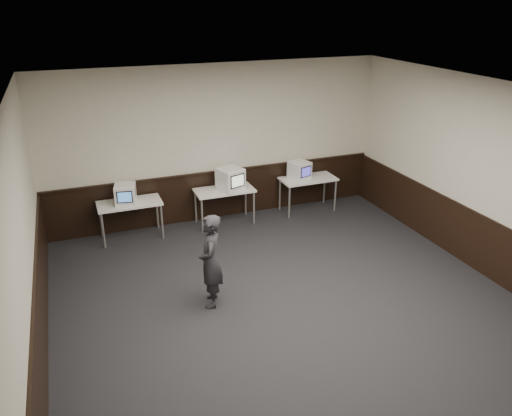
{
  "coord_description": "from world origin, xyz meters",
  "views": [
    {
      "loc": [
        -2.8,
        -5.46,
        4.39
      ],
      "look_at": [
        -0.08,
        1.6,
        1.15
      ],
      "focal_mm": 35.0,
      "sensor_mm": 36.0,
      "label": 1
    }
  ],
  "objects_px": {
    "desk_right": "(308,181)",
    "emac_left": "(125,194)",
    "desk_left": "(130,206)",
    "emac_center": "(230,179)",
    "emac_right": "(300,170)",
    "desk_center": "(224,193)",
    "person": "(211,261)"
  },
  "relations": [
    {
      "from": "desk_right",
      "to": "emac_left",
      "type": "relative_size",
      "value": 2.56
    },
    {
      "from": "desk_left",
      "to": "emac_center",
      "type": "xyz_separation_m",
      "value": [
        2.02,
        -0.04,
        0.3
      ]
    },
    {
      "from": "emac_left",
      "to": "emac_right",
      "type": "relative_size",
      "value": 0.95
    },
    {
      "from": "desk_center",
      "to": "emac_left",
      "type": "height_order",
      "value": "emac_left"
    },
    {
      "from": "desk_left",
      "to": "desk_right",
      "type": "relative_size",
      "value": 1.0
    },
    {
      "from": "emac_left",
      "to": "desk_right",
      "type": "bearing_deg",
      "value": 11.83
    },
    {
      "from": "person",
      "to": "emac_center",
      "type": "bearing_deg",
      "value": 172.87
    },
    {
      "from": "desk_left",
      "to": "desk_center",
      "type": "height_order",
      "value": "same"
    },
    {
      "from": "desk_center",
      "to": "emac_right",
      "type": "bearing_deg",
      "value": 1.29
    },
    {
      "from": "desk_center",
      "to": "desk_left",
      "type": "bearing_deg",
      "value": 180.0
    },
    {
      "from": "emac_center",
      "to": "emac_right",
      "type": "xyz_separation_m",
      "value": [
        1.58,
        0.08,
        -0.03
      ]
    },
    {
      "from": "desk_center",
      "to": "desk_right",
      "type": "xyz_separation_m",
      "value": [
        1.9,
        0.0,
        0.0
      ]
    },
    {
      "from": "desk_right",
      "to": "emac_center",
      "type": "bearing_deg",
      "value": -178.65
    },
    {
      "from": "emac_center",
      "to": "person",
      "type": "height_order",
      "value": "person"
    },
    {
      "from": "desk_right",
      "to": "emac_center",
      "type": "distance_m",
      "value": 1.8
    },
    {
      "from": "desk_left",
      "to": "desk_center",
      "type": "bearing_deg",
      "value": 0.0
    },
    {
      "from": "desk_center",
      "to": "person",
      "type": "bearing_deg",
      "value": -111.71
    },
    {
      "from": "emac_right",
      "to": "desk_right",
      "type": "bearing_deg",
      "value": -28.07
    },
    {
      "from": "desk_left",
      "to": "desk_center",
      "type": "distance_m",
      "value": 1.9
    },
    {
      "from": "desk_right",
      "to": "emac_right",
      "type": "xyz_separation_m",
      "value": [
        -0.19,
        0.04,
        0.26
      ]
    },
    {
      "from": "desk_left",
      "to": "emac_left",
      "type": "xyz_separation_m",
      "value": [
        -0.06,
        -0.04,
        0.26
      ]
    },
    {
      "from": "desk_center",
      "to": "person",
      "type": "height_order",
      "value": "person"
    },
    {
      "from": "desk_left",
      "to": "person",
      "type": "xyz_separation_m",
      "value": [
        0.81,
        -2.74,
        0.06
      ]
    },
    {
      "from": "desk_right",
      "to": "person",
      "type": "bearing_deg",
      "value": -137.5
    },
    {
      "from": "desk_right",
      "to": "person",
      "type": "height_order",
      "value": "person"
    },
    {
      "from": "desk_center",
      "to": "person",
      "type": "xyz_separation_m",
      "value": [
        -1.09,
        -2.74,
        0.06
      ]
    },
    {
      "from": "emac_left",
      "to": "emac_right",
      "type": "xyz_separation_m",
      "value": [
        3.66,
        0.08,
        -0.0
      ]
    },
    {
      "from": "desk_center",
      "to": "emac_left",
      "type": "xyz_separation_m",
      "value": [
        -1.96,
        -0.04,
        0.26
      ]
    },
    {
      "from": "emac_left",
      "to": "desk_center",
      "type": "bearing_deg",
      "value": 12.46
    },
    {
      "from": "desk_center",
      "to": "emac_right",
      "type": "xyz_separation_m",
      "value": [
        1.71,
        0.04,
        0.26
      ]
    },
    {
      "from": "desk_left",
      "to": "emac_center",
      "type": "distance_m",
      "value": 2.05
    },
    {
      "from": "person",
      "to": "emac_right",
      "type": "bearing_deg",
      "value": 151.92
    }
  ]
}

